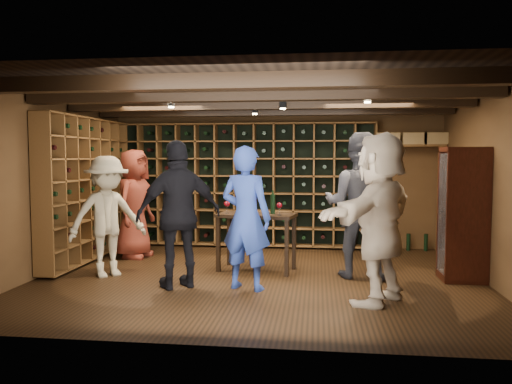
# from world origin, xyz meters

# --- Properties ---
(ground) EXTENTS (6.00, 6.00, 0.00)m
(ground) POSITION_xyz_m (0.00, 0.00, 0.00)
(ground) COLOR black
(ground) RESTS_ON ground
(room_shell) EXTENTS (6.00, 6.00, 6.00)m
(room_shell) POSITION_xyz_m (0.00, 0.05, 2.42)
(room_shell) COLOR #54371D
(room_shell) RESTS_ON ground
(wine_rack_back) EXTENTS (4.65, 0.30, 2.20)m
(wine_rack_back) POSITION_xyz_m (-0.52, 2.33, 1.15)
(wine_rack_back) COLOR brown
(wine_rack_back) RESTS_ON ground
(wine_rack_left) EXTENTS (0.30, 2.65, 2.20)m
(wine_rack_left) POSITION_xyz_m (-2.83, 0.82, 1.15)
(wine_rack_left) COLOR brown
(wine_rack_left) RESTS_ON ground
(crate_shelf) EXTENTS (1.20, 0.32, 2.07)m
(crate_shelf) POSITION_xyz_m (2.41, 2.32, 1.57)
(crate_shelf) COLOR brown
(crate_shelf) RESTS_ON ground
(display_cabinet) EXTENTS (0.55, 0.50, 1.75)m
(display_cabinet) POSITION_xyz_m (2.71, 0.20, 0.86)
(display_cabinet) COLOR black
(display_cabinet) RESTS_ON ground
(man_blue_shirt) EXTENTS (0.75, 0.60, 1.79)m
(man_blue_shirt) POSITION_xyz_m (-0.08, -0.59, 0.89)
(man_blue_shirt) COLOR navy
(man_blue_shirt) RESTS_ON ground
(man_grey_suit) EXTENTS (1.13, 0.98, 1.98)m
(man_grey_suit) POSITION_xyz_m (1.35, 0.24, 0.99)
(man_grey_suit) COLOR black
(man_grey_suit) RESTS_ON ground
(guest_red_floral) EXTENTS (0.70, 0.95, 1.77)m
(guest_red_floral) POSITION_xyz_m (-2.19, 1.16, 0.89)
(guest_red_floral) COLOR maroon
(guest_red_floral) RESTS_ON ground
(guest_woman_black) EXTENTS (1.16, 0.99, 1.86)m
(guest_woman_black) POSITION_xyz_m (-0.93, -0.62, 0.93)
(guest_woman_black) COLOR black
(guest_woman_black) RESTS_ON ground
(guest_khaki) EXTENTS (1.21, 1.18, 1.67)m
(guest_khaki) POSITION_xyz_m (-2.08, -0.14, 0.83)
(guest_khaki) COLOR gray
(guest_khaki) RESTS_ON ground
(guest_beige) EXTENTS (1.45, 1.81, 1.93)m
(guest_beige) POSITION_xyz_m (1.49, -0.97, 0.97)
(guest_beige) COLOR tan
(guest_beige) RESTS_ON ground
(tasting_table) EXTENTS (1.18, 0.73, 1.11)m
(tasting_table) POSITION_xyz_m (-0.08, 0.44, 0.74)
(tasting_table) COLOR black
(tasting_table) RESTS_ON ground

